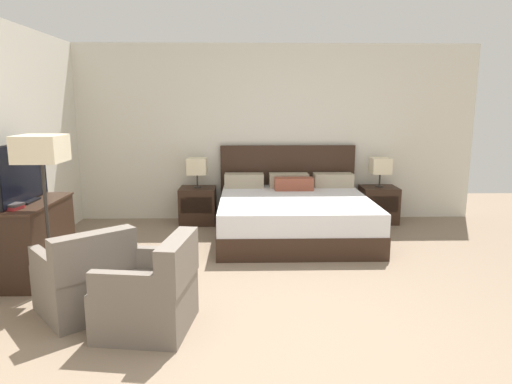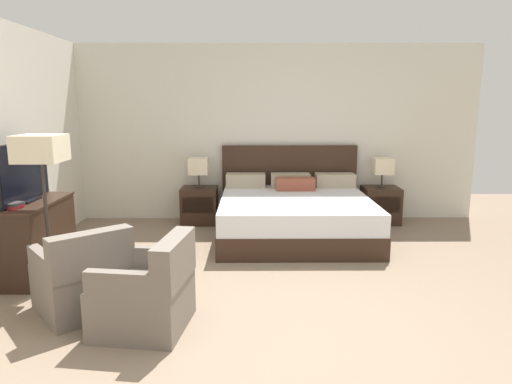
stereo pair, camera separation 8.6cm
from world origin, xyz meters
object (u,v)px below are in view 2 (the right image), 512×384
table_lamp_right (383,166)px  armchair_companion (148,294)px  book_blue_cover (11,204)px  book_red_cover (11,207)px  bed (294,214)px  nightstand_right (381,205)px  nightstand_left (200,205)px  armchair_by_window (84,280)px  tv (24,173)px  table_lamp_left (199,166)px  dresser (30,237)px  floor_lamp (41,157)px

table_lamp_right → armchair_companion: table_lamp_right is taller
table_lamp_right → book_blue_cover: 4.91m
book_red_cover → book_blue_cover: 0.03m
bed → book_blue_cover: bed is taller
nightstand_right → table_lamp_right: (0.00, 0.00, 0.59)m
nightstand_left → table_lamp_right: (2.74, 0.00, 0.59)m
book_red_cover → nightstand_right: bearing=29.8°
bed → armchair_by_window: bearing=-131.4°
nightstand_right → book_blue_cover: book_blue_cover is taller
bed → book_blue_cover: size_ratio=10.19×
nightstand_right → table_lamp_right: 0.59m
table_lamp_right → tv: 4.76m
table_lamp_left → book_blue_cover: (-1.52, -2.44, -0.03)m
bed → nightstand_left: bed is taller
table_lamp_right → book_red_cover: 4.91m
tv → armchair_companion: 2.06m
nightstand_left → table_lamp_left: 0.59m
book_blue_cover → armchair_companion: bearing=-30.2°
dresser → tv: tv is taller
armchair_by_window → tv: bearing=134.4°
table_lamp_left → armchair_by_window: table_lamp_left is taller
armchair_companion → book_blue_cover: bearing=149.8°
table_lamp_right → book_blue_cover: (-4.25, -2.44, -0.03)m
table_lamp_left → tv: (-1.52, -2.11, 0.22)m
bed → book_red_cover: 3.41m
armchair_by_window → armchair_companion: bearing=-26.1°
tv → armchair_companion: bearing=-38.7°
bed → table_lamp_left: bed is taller
dresser → armchair_companion: dresser is taller
book_red_cover → bed: bearing=31.1°
nightstand_left → book_red_cover: 2.92m
bed → book_blue_cover: (-2.88, -1.74, 0.53)m
table_lamp_left → tv: bearing=-125.8°
bed → nightstand_right: (1.37, 0.70, -0.03)m
nightstand_right → book_red_cover: bearing=-150.2°
book_blue_cover → nightstand_left: bearing=58.2°
armchair_by_window → armchair_companion: (0.62, -0.30, 0.00)m
nightstand_left → floor_lamp: floor_lamp is taller
table_lamp_left → dresser: 2.66m
table_lamp_left → nightstand_left: bearing=-90.0°
bed → nightstand_right: bed is taller
book_red_cover → armchair_by_window: 1.15m
table_lamp_left → table_lamp_right: (2.74, 0.00, 0.00)m
table_lamp_right → book_blue_cover: bearing=-150.1°
nightstand_right → floor_lamp: floor_lamp is taller
tv → nightstand_left: bearing=54.2°
bed → nightstand_left: 1.54m
tv → armchair_by_window: 1.48m
bed → armchair_companion: bed is taller
nightstand_left → nightstand_right: size_ratio=1.00×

